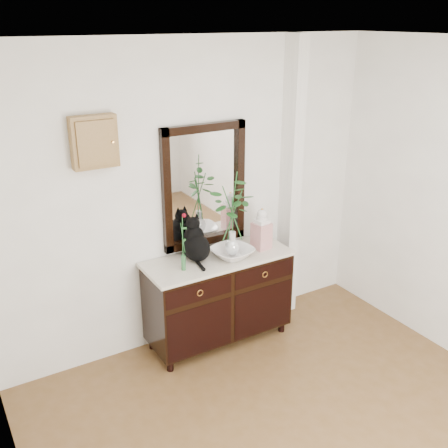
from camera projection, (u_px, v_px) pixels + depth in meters
wall_back at (194, 198)px, 4.58m from camera, size 3.60×0.04×2.70m
pilaster at (291, 183)px, 4.99m from camera, size 0.12×0.20×2.70m
sideboard at (218, 295)px, 4.75m from camera, size 1.33×0.52×0.82m
wall_mirror at (204, 186)px, 4.58m from camera, size 0.80×0.06×1.10m
key_cabinet at (94, 142)px, 3.92m from camera, size 0.35×0.10×0.40m
cat at (196, 239)px, 4.51m from camera, size 0.31×0.36×0.38m
lotus_bowl at (232, 253)px, 4.60m from camera, size 0.42×0.42×0.09m
vase_branches at (232, 214)px, 4.46m from camera, size 0.45×0.45×0.78m
bud_vase_rose at (183, 242)px, 4.29m from camera, size 0.07×0.07×0.51m
ginger_jar at (262, 228)px, 4.73m from camera, size 0.16×0.16×0.39m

